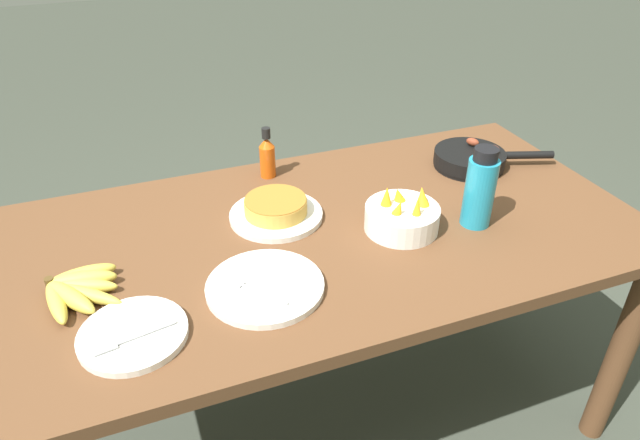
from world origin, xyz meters
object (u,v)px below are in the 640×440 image
object	(u,v)px
empty_plate_far_left	(133,334)
water_bottle	(480,189)
hot_sauce_bottle	(267,156)
frittata_plate_center	(276,210)
banana_bunch	(76,288)
skillet	(472,159)
empty_plate_near_front	(265,287)
fruit_bowl_mango	(402,216)

from	to	relation	value
empty_plate_far_left	water_bottle	size ratio (longest dim) A/B	1.01
hot_sauce_bottle	frittata_plate_center	bearing A→B (deg)	-101.60
water_bottle	empty_plate_far_left	bearing A→B (deg)	-172.60
banana_bunch	skillet	size ratio (longest dim) A/B	0.51
empty_plate_near_front	water_bottle	size ratio (longest dim) A/B	1.23
banana_bunch	frittata_plate_center	world-z (taller)	frittata_plate_center
empty_plate_far_left	water_bottle	bearing A→B (deg)	7.40
water_bottle	skillet	bearing A→B (deg)	58.14
skillet	water_bottle	xyz separation A→B (m)	(-0.18, -0.28, 0.08)
empty_plate_far_left	banana_bunch	bearing A→B (deg)	119.42
banana_bunch	fruit_bowl_mango	size ratio (longest dim) A/B	0.95
empty_plate_far_left	fruit_bowl_mango	world-z (taller)	fruit_bowl_mango
fruit_bowl_mango	skillet	bearing A→B (deg)	32.49
skillet	banana_bunch	bearing A→B (deg)	-150.50
frittata_plate_center	fruit_bowl_mango	world-z (taller)	fruit_bowl_mango
skillet	empty_plate_far_left	xyz separation A→B (m)	(-1.07, -0.40, -0.02)
banana_bunch	water_bottle	bearing A→B (deg)	-3.79
skillet	fruit_bowl_mango	xyz separation A→B (m)	(-0.37, -0.24, 0.01)
skillet	frittata_plate_center	size ratio (longest dim) A/B	1.44
empty_plate_near_front	empty_plate_far_left	size ratio (longest dim) A/B	1.21
water_bottle	hot_sauce_bottle	distance (m)	0.63
empty_plate_near_front	fruit_bowl_mango	size ratio (longest dim) A/B	1.38
fruit_bowl_mango	empty_plate_near_front	bearing A→B (deg)	-164.52
banana_bunch	skillet	bearing A→B (deg)	10.46
empty_plate_near_front	banana_bunch	bearing A→B (deg)	161.57
frittata_plate_center	empty_plate_near_front	world-z (taller)	frittata_plate_center
skillet	empty_plate_near_front	world-z (taller)	skillet
empty_plate_near_front	hot_sauce_bottle	distance (m)	0.55
skillet	empty_plate_far_left	distance (m)	1.14
banana_bunch	fruit_bowl_mango	world-z (taller)	fruit_bowl_mango
fruit_bowl_mango	frittata_plate_center	bearing A→B (deg)	149.88
water_bottle	hot_sauce_bottle	world-z (taller)	water_bottle
empty_plate_near_front	empty_plate_far_left	world-z (taller)	same
banana_bunch	water_bottle	size ratio (longest dim) A/B	0.84
banana_bunch	hot_sauce_bottle	world-z (taller)	hot_sauce_bottle
fruit_bowl_mango	empty_plate_far_left	bearing A→B (deg)	-166.92
fruit_bowl_mango	hot_sauce_bottle	world-z (taller)	hot_sauce_bottle
banana_bunch	skillet	world-z (taller)	skillet
banana_bunch	skillet	distance (m)	1.19
empty_plate_far_left	water_bottle	xyz separation A→B (m)	(0.89, 0.12, 0.10)
skillet	empty_plate_near_front	size ratio (longest dim) A/B	1.35
water_bottle	frittata_plate_center	bearing A→B (deg)	156.17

